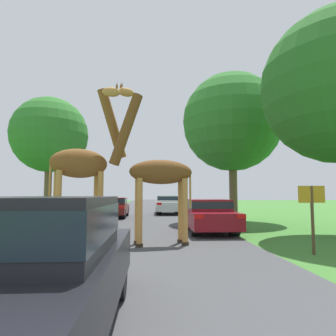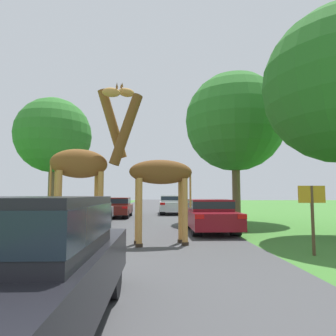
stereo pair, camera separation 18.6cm
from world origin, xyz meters
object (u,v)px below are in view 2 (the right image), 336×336
at_px(car_queue_left, 172,204).
at_px(sign_post, 312,207).
at_px(car_lead_maroon, 8,265).
at_px(car_far_ahead, 89,210).
at_px(giraffe_near_road, 154,170).
at_px(tree_centre_back, 56,145).
at_px(car_verge_right, 210,214).
at_px(tree_far_right, 53,136).
at_px(giraffe_companion, 86,164).
at_px(car_queue_right, 117,207).
at_px(tree_right_cluster, 235,122).

height_order(car_queue_left, sign_post, sign_post).
bearing_deg(sign_post, car_lead_maroon, -141.90).
height_order(car_queue_left, car_far_ahead, car_queue_left).
bearing_deg(giraffe_near_road, car_far_ahead, 20.07).
relative_size(car_lead_maroon, sign_post, 2.64).
distance_m(car_far_ahead, tree_centre_back, 17.56).
xyz_separation_m(car_verge_right, tree_centre_back, (-12.47, 18.01, 5.86)).
bearing_deg(giraffe_near_road, tree_far_right, 25.51).
distance_m(giraffe_companion, car_queue_right, 11.30).
bearing_deg(car_verge_right, tree_far_right, 144.39).
xyz_separation_m(car_lead_maroon, tree_centre_back, (-8.72, 27.22, 5.76)).
bearing_deg(tree_far_right, car_far_ahead, -47.24).
xyz_separation_m(tree_centre_back, tree_far_right, (3.82, -11.82, -1.37)).
bearing_deg(car_queue_right, car_far_ahead, -98.23).
bearing_deg(car_far_ahead, giraffe_companion, -78.65).
xyz_separation_m(giraffe_companion, car_queue_right, (-0.47, 11.15, -1.77)).
bearing_deg(car_verge_right, giraffe_near_road, -126.05).
distance_m(car_queue_right, car_verge_right, 9.40).
bearing_deg(giraffe_companion, tree_far_right, -179.25).
distance_m(tree_centre_back, sign_post, 27.48).
bearing_deg(tree_far_right, car_lead_maroon, -72.36).
xyz_separation_m(car_queue_right, sign_post, (6.66, -12.91, 0.51)).
distance_m(car_far_ahead, tree_far_right, 6.29).
xyz_separation_m(car_lead_maroon, car_queue_left, (2.77, 20.50, -0.02)).
relative_size(giraffe_companion, car_lead_maroon, 1.13).
relative_size(car_queue_left, tree_far_right, 0.59).
relative_size(giraffe_companion, tree_right_cluster, 0.62).
relative_size(giraffe_near_road, tree_right_cluster, 0.59).
bearing_deg(tree_right_cluster, tree_centre_back, 137.11).
distance_m(car_queue_right, car_queue_left, 5.08).
distance_m(giraffe_near_road, giraffe_companion, 2.14).
height_order(giraffe_near_road, tree_centre_back, tree_centre_back).
relative_size(giraffe_companion, car_queue_left, 1.18).
bearing_deg(car_lead_maroon, car_far_ahead, 98.78).
relative_size(car_verge_right, tree_right_cluster, 0.51).
height_order(car_lead_maroon, car_far_ahead, car_lead_maroon).
relative_size(car_far_ahead, tree_centre_back, 0.48).
xyz_separation_m(car_lead_maroon, car_far_ahead, (-1.87, 12.13, -0.05)).
bearing_deg(car_queue_right, car_verge_right, -58.72).
height_order(giraffe_near_road, car_lead_maroon, giraffe_near_road).
bearing_deg(giraffe_companion, sign_post, 50.36).
height_order(car_queue_left, tree_centre_back, tree_centre_back).
bearing_deg(car_far_ahead, car_lead_maroon, -81.22).
height_order(car_verge_right, sign_post, sign_post).
xyz_separation_m(tree_centre_back, tree_right_cluster, (14.76, -13.71, -0.87)).
bearing_deg(car_far_ahead, giraffe_near_road, -61.14).
height_order(car_queue_right, car_far_ahead, car_far_ahead).
xyz_separation_m(car_queue_left, car_verge_right, (0.98, -11.29, -0.08)).
distance_m(car_lead_maroon, car_verge_right, 9.94).
xyz_separation_m(car_queue_left, sign_post, (2.76, -16.17, 0.44)).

